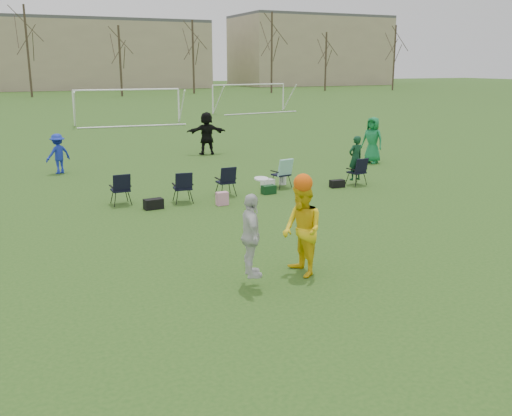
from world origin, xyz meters
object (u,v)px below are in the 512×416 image
center_contest (286,231)px  goal_mid (127,97)px  fielder_green_far (372,140)px  goal_right (249,90)px  fielder_black (207,133)px  fielder_blue (58,154)px

center_contest → goal_mid: 31.54m
fielder_green_far → goal_mid: bearing=169.4°
goal_right → center_contest: bearing=-120.7°
fielder_black → goal_right: (11.63, 21.45, 0.93)m
fielder_green_far → goal_mid: (-6.02, 20.66, 0.94)m
fielder_green_far → center_contest: (-9.66, -10.65, 0.01)m
fielder_green_far → fielder_black: size_ratio=0.99×
fielder_green_far → goal_mid: size_ratio=0.27×
goal_mid → goal_right: (12.00, 6.00, 0.00)m
fielder_black → goal_right: 24.41m
fielder_green_far → goal_right: goal_right is taller
center_contest → fielder_blue: bearing=101.9°
fielder_blue → fielder_black: (6.89, 2.22, 0.22)m
center_contest → goal_right: goal_right is taller
fielder_blue → center_contest: (2.88, -13.65, 0.22)m
fielder_black → center_contest: bearing=86.3°
fielder_blue → goal_right: 30.07m
center_contest → goal_right: 40.47m
fielder_blue → fielder_green_far: (12.54, -3.00, 0.21)m
goal_mid → goal_right: bearing=30.6°
fielder_black → goal_mid: size_ratio=0.27×
goal_mid → goal_right: 13.42m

